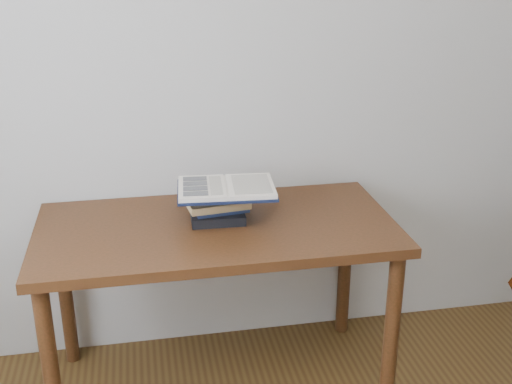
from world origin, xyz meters
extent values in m
cube|color=#ACA8A2|center=(0.00, 1.75, 1.30)|extent=(3.50, 0.04, 2.60)
cube|color=#4A2512|center=(-0.09, 1.38, 0.73)|extent=(1.39, 0.70, 0.04)
cylinder|color=#4A2512|center=(-0.73, 1.09, 0.35)|extent=(0.06, 0.06, 0.71)
cylinder|color=#4A2512|center=(0.54, 1.09, 0.35)|extent=(0.06, 0.06, 0.71)
cylinder|color=#4A2512|center=(-0.73, 1.67, 0.35)|extent=(0.06, 0.06, 0.71)
cylinder|color=#4A2512|center=(0.54, 1.67, 0.35)|extent=(0.06, 0.06, 0.71)
cube|color=black|center=(-0.09, 1.42, 0.77)|extent=(0.21, 0.17, 0.04)
cube|color=#171A47|center=(-0.07, 1.44, 0.80)|extent=(0.22, 0.15, 0.03)
cube|color=tan|center=(-0.08, 1.42, 0.82)|extent=(0.25, 0.18, 0.03)
cube|color=#171A47|center=(-0.09, 1.43, 0.85)|extent=(0.23, 0.16, 0.03)
cube|color=black|center=(-0.05, 1.41, 0.88)|extent=(0.40, 0.29, 0.01)
cube|color=beige|center=(-0.14, 1.41, 0.89)|extent=(0.20, 0.26, 0.02)
cube|color=beige|center=(0.04, 1.40, 0.89)|extent=(0.20, 0.26, 0.02)
cylinder|color=beige|center=(-0.05, 1.41, 0.89)|extent=(0.03, 0.25, 0.01)
cube|color=black|center=(-0.16, 1.50, 0.90)|extent=(0.10, 0.05, 0.00)
cube|color=black|center=(-0.17, 1.44, 0.90)|extent=(0.10, 0.05, 0.00)
cube|color=black|center=(-0.17, 1.39, 0.90)|extent=(0.10, 0.05, 0.00)
cube|color=black|center=(-0.18, 1.34, 0.90)|extent=(0.10, 0.05, 0.00)
cube|color=beige|center=(-0.09, 1.41, 0.90)|extent=(0.06, 0.21, 0.00)
cube|color=beige|center=(0.05, 1.40, 0.90)|extent=(0.16, 0.22, 0.00)
camera|label=1|loc=(-0.37, -0.89, 1.78)|focal=45.00mm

